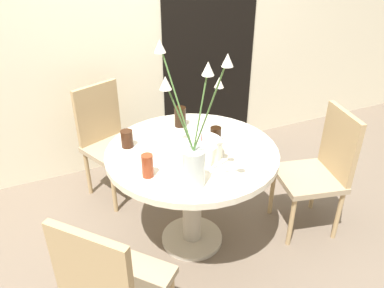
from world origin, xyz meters
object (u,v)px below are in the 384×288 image
at_px(chair_near_front, 108,136).
at_px(flower_vase, 193,146).
at_px(side_plate, 206,131).
at_px(drink_glass_0, 216,135).
at_px(chair_right_flank, 111,286).
at_px(chair_far_back, 321,166).
at_px(drink_glass_2, 180,117).
at_px(birthday_cake, 202,148).
at_px(drink_glass_1, 127,139).
at_px(drink_glass_3, 147,166).

relative_size(chair_near_front, flower_vase, 1.21).
height_order(side_plate, drink_glass_0, drink_glass_0).
distance_m(chair_right_flank, chair_far_back, 1.58).
bearing_deg(drink_glass_2, birthday_cake, -95.23).
distance_m(drink_glass_0, drink_glass_1, 0.54).
height_order(chair_right_flank, birthday_cake, chair_right_flank).
bearing_deg(birthday_cake, drink_glass_0, 35.91).
bearing_deg(drink_glass_0, drink_glass_1, 161.20).
distance_m(chair_far_back, drink_glass_1, 1.31).
height_order(chair_right_flank, drink_glass_0, chair_right_flank).
height_order(chair_right_flank, chair_far_back, same).
height_order(chair_near_front, side_plate, chair_near_front).
relative_size(birthday_cake, drink_glass_2, 1.83).
height_order(side_plate, drink_glass_3, drink_glass_3).
bearing_deg(flower_vase, chair_right_flank, -153.20).
xyz_separation_m(chair_far_back, flower_vase, (-1.01, -0.13, 0.46)).
relative_size(chair_near_front, drink_glass_0, 8.66).
bearing_deg(chair_near_front, chair_far_back, -63.05).
bearing_deg(side_plate, chair_far_back, -29.43).
relative_size(chair_right_flank, flower_vase, 1.21).
distance_m(side_plate, drink_glass_1, 0.53).
relative_size(chair_right_flank, chair_far_back, 1.00).
distance_m(chair_right_flank, drink_glass_0, 1.08).
xyz_separation_m(chair_right_flank, chair_far_back, (1.53, 0.39, 0.00)).
distance_m(chair_right_flank, side_plate, 1.17).
relative_size(side_plate, drink_glass_1, 1.68).
relative_size(birthday_cake, flower_vase, 0.33).
distance_m(chair_far_back, birthday_cake, 0.90).
bearing_deg(chair_right_flank, drink_glass_1, -63.76).
bearing_deg(chair_right_flank, side_plate, -89.47).
distance_m(chair_near_front, drink_glass_2, 0.70).
bearing_deg(drink_glass_0, chair_far_back, -18.07).
distance_m(drink_glass_1, drink_glass_3, 0.36).
xyz_separation_m(drink_glass_1, drink_glass_2, (0.41, 0.13, 0.01)).
bearing_deg(drink_glass_0, flower_vase, -131.67).
xyz_separation_m(chair_near_front, flower_vase, (0.20, -1.15, 0.46)).
xyz_separation_m(drink_glass_0, drink_glass_3, (-0.50, -0.18, 0.01)).
bearing_deg(side_plate, drink_glass_0, -95.43).
bearing_deg(drink_glass_2, chair_far_back, -33.44).
bearing_deg(chair_right_flank, drink_glass_2, -79.94).
bearing_deg(chair_far_back, chair_right_flank, -62.53).
distance_m(birthday_cake, drink_glass_2, 0.41).
xyz_separation_m(birthday_cake, drink_glass_0, (0.15, 0.11, 0.00)).
bearing_deg(drink_glass_1, birthday_cake, -37.62).
relative_size(chair_right_flank, drink_glass_2, 6.64).
bearing_deg(chair_far_back, drink_glass_0, -94.91).
bearing_deg(drink_glass_0, drink_glass_2, 109.92).
xyz_separation_m(chair_near_front, birthday_cake, (0.37, -0.90, 0.28)).
distance_m(chair_far_back, side_plate, 0.82).
relative_size(birthday_cake, drink_glass_1, 2.29).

